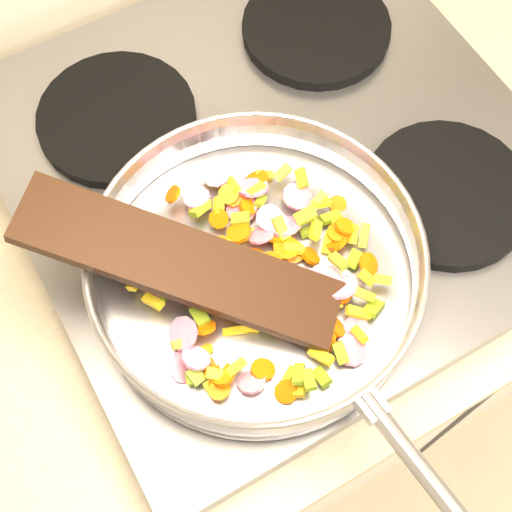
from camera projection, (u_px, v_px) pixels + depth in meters
cooktop at (277, 168)px, 0.85m from camera, size 0.60×0.60×0.04m
grate_fl at (230, 309)px, 0.75m from camera, size 0.19×0.19×0.02m
grate_fr at (447, 193)px, 0.80m from camera, size 0.19×0.19×0.02m
grate_bl at (117, 118)px, 0.85m from camera, size 0.19×0.19×0.02m
grate_br at (316, 28)px, 0.91m from camera, size 0.19×0.19×0.02m
saute_pan at (257, 267)px, 0.72m from camera, size 0.39×0.55×0.06m
vegetable_heap at (260, 271)px, 0.73m from camera, size 0.27×0.28×0.05m
wooden_spatula at (181, 263)px, 0.69m from camera, size 0.28×0.28×0.09m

